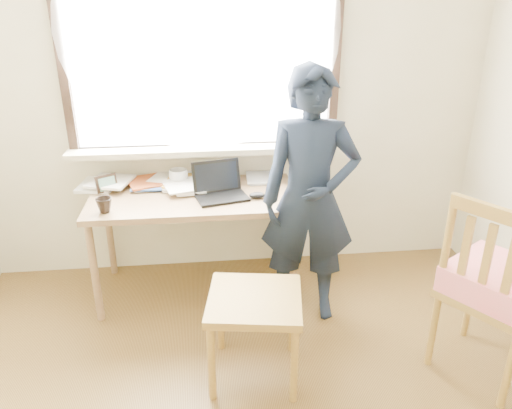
{
  "coord_description": "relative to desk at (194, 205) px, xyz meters",
  "views": [
    {
      "loc": [
        -0.22,
        -1.38,
        1.94
      ],
      "look_at": [
        0.04,
        0.95,
        0.92
      ],
      "focal_mm": 35.0,
      "sensor_mm": 36.0,
      "label": 1
    }
  ],
  "objects": [
    {
      "name": "room_shell",
      "position": [
        0.28,
        -1.43,
        1.0
      ],
      "size": [
        3.52,
        4.02,
        2.61
      ],
      "color": "beige",
      "rests_on": "ground"
    },
    {
      "name": "side_chair",
      "position": [
        1.55,
        -0.98,
        -0.1
      ],
      "size": [
        0.65,
        0.65,
        1.03
      ],
      "color": "olive",
      "rests_on": "ground"
    },
    {
      "name": "desk_clutter",
      "position": [
        -0.38,
        0.21,
        0.1
      ],
      "size": [
        0.75,
        0.52,
        0.06
      ],
      "color": "#3860B6",
      "rests_on": "desk"
    },
    {
      "name": "desk",
      "position": [
        0.0,
        0.0,
        0.0
      ],
      "size": [
        1.33,
        0.67,
        0.71
      ],
      "color": "olive",
      "rests_on": "ground"
    },
    {
      "name": "mouse",
      "position": [
        0.4,
        -0.1,
        0.09
      ],
      "size": [
        0.1,
        0.07,
        0.04
      ],
      "primitive_type": "ellipsoid",
      "color": "black",
      "rests_on": "desk"
    },
    {
      "name": "laptop",
      "position": [
        0.17,
        -0.04,
        0.13
      ],
      "size": [
        0.37,
        0.32,
        0.22
      ],
      "color": "black",
      "rests_on": "desk"
    },
    {
      "name": "person",
      "position": [
        0.69,
        -0.32,
        0.15
      ],
      "size": [
        0.63,
        0.46,
        1.58
      ],
      "primitive_type": "imported",
      "rotation": [
        0.0,
        0.0,
        -0.16
      ],
      "color": "black",
      "rests_on": "ground"
    },
    {
      "name": "book_b",
      "position": [
        0.37,
        0.24,
        0.08
      ],
      "size": [
        0.19,
        0.26,
        0.02
      ],
      "primitive_type": "imported",
      "rotation": [
        0.0,
        0.0,
        -0.03
      ],
      "color": "white",
      "rests_on": "desk"
    },
    {
      "name": "work_chair",
      "position": [
        0.3,
        -0.87,
        -0.23
      ],
      "size": [
        0.54,
        0.52,
        0.49
      ],
      "color": "olive",
      "rests_on": "ground"
    },
    {
      "name": "mug_white",
      "position": [
        -0.1,
        0.21,
        0.12
      ],
      "size": [
        0.18,
        0.18,
        0.1
      ],
      "primitive_type": "imported",
      "rotation": [
        0.0,
        0.0,
        0.64
      ],
      "color": "white",
      "rests_on": "desk"
    },
    {
      "name": "book_a",
      "position": [
        -0.42,
        0.18,
        0.09
      ],
      "size": [
        0.26,
        0.31,
        0.02
      ],
      "primitive_type": "imported",
      "rotation": [
        0.0,
        0.0,
        0.3
      ],
      "color": "white",
      "rests_on": "desk"
    },
    {
      "name": "picture_frame",
      "position": [
        -0.56,
        0.1,
        0.13
      ],
      "size": [
        0.13,
        0.09,
        0.11
      ],
      "color": "black",
      "rests_on": "desk"
    },
    {
      "name": "mug_dark",
      "position": [
        -0.52,
        -0.21,
        0.12
      ],
      "size": [
        0.13,
        0.13,
        0.09
      ],
      "primitive_type": "imported",
      "rotation": [
        0.0,
        0.0,
        -0.53
      ],
      "color": "black",
      "rests_on": "desk"
    }
  ]
}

